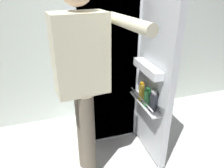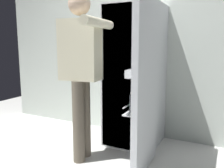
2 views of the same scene
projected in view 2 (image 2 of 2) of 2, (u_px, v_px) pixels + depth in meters
The scene contains 4 objects.
ground_plane at pixel (115, 160), 2.48m from camera, with size 6.65×6.65×0.00m, color silver.
kitchen_wall at pixel (145, 42), 3.07m from camera, with size 4.40×0.10×2.42m, color beige.
refrigerator at pixel (136, 77), 2.77m from camera, with size 0.66×1.16×1.63m.
person at pixel (82, 63), 2.37m from camera, with size 0.58×0.68×1.67m.
Camera 2 is at (1.01, -2.09, 1.18)m, focal length 38.51 mm.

